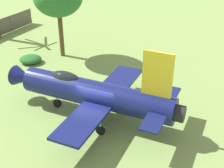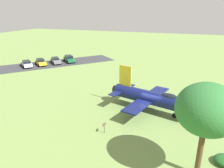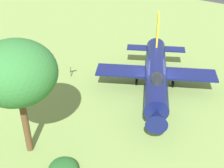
% 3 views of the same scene
% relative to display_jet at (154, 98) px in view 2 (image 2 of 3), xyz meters
% --- Properties ---
extents(ground_plane, '(200.00, 200.00, 0.00)m').
position_rel_display_jet_xyz_m(ground_plane, '(-0.09, -0.35, -1.87)').
color(ground_plane, '#75934C').
extents(parking_strip, '(29.16, 26.93, 0.00)m').
position_rel_display_jet_xyz_m(parking_strip, '(-16.47, -27.90, -1.86)').
color(parking_strip, '#38383D').
rests_on(parking_strip, ground_plane).
extents(display_jet, '(10.06, 12.31, 5.45)m').
position_rel_display_jet_xyz_m(display_jet, '(0.00, 0.00, 0.00)').
color(display_jet, '#111951').
rests_on(display_jet, ground_plane).
extents(shade_tree, '(4.70, 4.46, 7.66)m').
position_rel_display_jet_xyz_m(shade_tree, '(9.72, 5.11, 3.87)').
color(shade_tree, brown).
rests_on(shade_tree, ground_plane).
extents(info_plaque, '(0.69, 0.56, 1.14)m').
position_rel_display_jet_xyz_m(info_plaque, '(6.77, -4.02, -1.01)').
color(info_plaque, '#333333').
rests_on(info_plaque, ground_plane).
extents(parked_car_green, '(4.53, 4.70, 1.56)m').
position_rel_display_jet_xyz_m(parked_car_green, '(-20.22, -24.76, -1.07)').
color(parked_car_green, '#1E6B3D').
rests_on(parked_car_green, ground_plane).
extents(parked_car_gray, '(4.29, 4.42, 1.43)m').
position_rel_display_jet_xyz_m(parked_car_gray, '(-17.62, -27.01, -1.11)').
color(parked_car_gray, slate).
rests_on(parked_car_gray, ground_plane).
extents(parked_car_yellow, '(4.05, 4.47, 1.47)m').
position_rel_display_jet_xyz_m(parked_car_yellow, '(-14.96, -29.36, -1.11)').
color(parked_car_yellow, gold).
rests_on(parked_car_yellow, ground_plane).
extents(parked_car_white, '(4.19, 4.73, 1.50)m').
position_rel_display_jet_xyz_m(parked_car_white, '(-12.43, -31.33, -1.08)').
color(parked_car_white, silver).
rests_on(parked_car_white, ground_plane).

